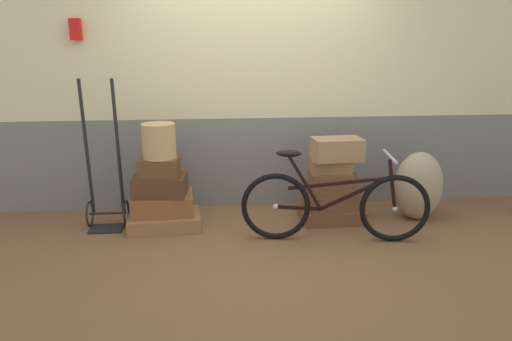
# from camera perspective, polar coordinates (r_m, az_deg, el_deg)

# --- Properties ---
(ground) EXTENTS (9.59, 5.20, 0.06)m
(ground) POSITION_cam_1_polar(r_m,az_deg,el_deg) (4.39, 0.49, -7.91)
(ground) COLOR brown
(station_building) EXTENTS (7.59, 0.74, 2.84)m
(station_building) POSITION_cam_1_polar(r_m,az_deg,el_deg) (4.89, -0.43, 12.07)
(station_building) COLOR slate
(station_building) RESTS_ON ground
(suitcase_0) EXTENTS (0.70, 0.49, 0.14)m
(suitcase_0) POSITION_cam_1_polar(r_m,az_deg,el_deg) (4.54, -11.22, -6.11)
(suitcase_0) COLOR olive
(suitcase_0) RESTS_ON ground
(suitcase_1) EXTENTS (0.59, 0.43, 0.19)m
(suitcase_1) POSITION_cam_1_polar(r_m,az_deg,el_deg) (4.52, -11.45, -4.02)
(suitcase_1) COLOR brown
(suitcase_1) RESTS_ON suitcase_0
(suitcase_2) EXTENTS (0.51, 0.39, 0.19)m
(suitcase_2) POSITION_cam_1_polar(r_m,az_deg,el_deg) (4.45, -11.75, -1.78)
(suitcase_2) COLOR #4C2D19
(suitcase_2) RESTS_ON suitcase_1
(suitcase_3) EXTENTS (0.39, 0.29, 0.18)m
(suitcase_3) POSITION_cam_1_polar(r_m,az_deg,el_deg) (4.38, -11.84, 0.40)
(suitcase_3) COLOR brown
(suitcase_3) RESTS_ON suitcase_2
(suitcase_4) EXTENTS (0.63, 0.41, 0.13)m
(suitcase_4) POSITION_cam_1_polar(r_m,az_deg,el_deg) (4.69, 9.36, -5.32)
(suitcase_4) COLOR brown
(suitcase_4) RESTS_ON ground
(suitcase_5) EXTENTS (0.58, 0.42, 0.16)m
(suitcase_5) POSITION_cam_1_polar(r_m,az_deg,el_deg) (4.65, 9.52, -3.59)
(suitcase_5) COLOR brown
(suitcase_5) RESTS_ON suitcase_4
(suitcase_6) EXTENTS (0.43, 0.29, 0.21)m
(suitcase_6) POSITION_cam_1_polar(r_m,az_deg,el_deg) (4.55, 9.35, -1.52)
(suitcase_6) COLOR brown
(suitcase_6) RESTS_ON suitcase_5
(suitcase_7) EXTENTS (0.41, 0.32, 0.13)m
(suitcase_7) POSITION_cam_1_polar(r_m,az_deg,el_deg) (4.53, 9.21, 0.64)
(suitcase_7) COLOR olive
(suitcase_7) RESTS_ON suitcase_6
(suitcase_8) EXTENTS (0.48, 0.32, 0.21)m
(suitcase_8) POSITION_cam_1_polar(r_m,az_deg,el_deg) (4.47, 9.99, 2.64)
(suitcase_8) COLOR #9E754C
(suitcase_8) RESTS_ON suitcase_7
(wicker_basket) EXTENTS (0.31, 0.31, 0.32)m
(wicker_basket) POSITION_cam_1_polar(r_m,az_deg,el_deg) (4.33, -11.91, 3.61)
(wicker_basket) COLOR tan
(wicker_basket) RESTS_ON suitcase_3
(luggage_trolley) EXTENTS (0.37, 0.34, 1.41)m
(luggage_trolley) POSITION_cam_1_polar(r_m,az_deg,el_deg) (4.61, -18.11, -2.23)
(luggage_trolley) COLOR black
(luggage_trolley) RESTS_ON ground
(burlap_sack) EXTENTS (0.47, 0.40, 0.69)m
(burlap_sack) POSITION_cam_1_polar(r_m,az_deg,el_deg) (4.87, 19.43, -1.79)
(burlap_sack) COLOR #9E8966
(burlap_sack) RESTS_ON ground
(bicycle) EXTENTS (1.65, 0.46, 0.83)m
(bicycle) POSITION_cam_1_polar(r_m,az_deg,el_deg) (4.14, 9.63, -4.20)
(bicycle) COLOR black
(bicycle) RESTS_ON ground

